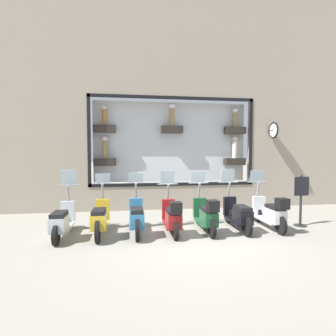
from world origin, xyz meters
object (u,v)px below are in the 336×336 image
shop_sign_post (301,199)px  scooter_silver_6 (62,221)px  scooter_white_0 (271,213)px  scooter_yellow_5 (100,219)px  scooter_black_1 (238,215)px  scooter_green_2 (206,215)px  scooter_red_3 (172,217)px  scooter_teal_4 (137,218)px

shop_sign_post → scooter_silver_6: bearing=91.0°
scooter_white_0 → shop_sign_post: bearing=-80.3°
shop_sign_post → scooter_white_0: bearing=99.7°
scooter_yellow_5 → scooter_black_1: bearing=-90.0°
scooter_black_1 → scooter_green_2: (-0.07, 0.94, 0.03)m
scooter_green_2 → shop_sign_post: (0.18, -2.92, 0.33)m
scooter_red_3 → scooter_silver_6: scooter_silver_6 is taller
scooter_white_0 → scooter_red_3: scooter_red_3 is taller
scooter_black_1 → scooter_green_2: bearing=94.0°
scooter_white_0 → scooter_teal_4: scooter_white_0 is taller
scooter_black_1 → scooter_teal_4: (0.00, 2.81, 0.01)m
scooter_yellow_5 → scooter_silver_6: size_ratio=1.01×
scooter_yellow_5 → shop_sign_post: size_ratio=1.20×
scooter_red_3 → scooter_yellow_5: bearing=87.8°
scooter_white_0 → scooter_black_1: bearing=86.1°
scooter_teal_4 → scooter_silver_6: bearing=90.1°
scooter_black_1 → scooter_red_3: scooter_black_1 is taller
scooter_teal_4 → scooter_yellow_5: size_ratio=1.00×
scooter_yellow_5 → shop_sign_post: bearing=-88.9°
scooter_black_1 → scooter_red_3: 1.88m
scooter_silver_6 → scooter_white_0: bearing=-90.6°
scooter_white_0 → scooter_black_1: 0.94m
scooter_silver_6 → scooter_yellow_5: bearing=-89.8°
scooter_yellow_5 → shop_sign_post: (0.11, -5.73, 0.36)m
scooter_white_0 → scooter_silver_6: bearing=89.4°
scooter_black_1 → scooter_red_3: (-0.07, 1.88, 0.02)m
scooter_white_0 → shop_sign_post: scooter_white_0 is taller
scooter_teal_4 → scooter_yellow_5: 0.94m
scooter_green_2 → shop_sign_post: 2.94m
scooter_teal_4 → scooter_yellow_5: (-0.00, 0.94, -0.00)m
scooter_red_3 → shop_sign_post: size_ratio=1.19×
scooter_white_0 → scooter_red_3: (-0.01, 2.81, -0.01)m
scooter_black_1 → scooter_teal_4: scooter_black_1 is taller
scooter_teal_4 → shop_sign_post: size_ratio=1.20×
scooter_yellow_5 → shop_sign_post: 5.75m
shop_sign_post → scooter_teal_4: bearing=91.3°
scooter_green_2 → scooter_teal_4: (0.07, 1.88, -0.02)m
scooter_green_2 → scooter_teal_4: scooter_green_2 is taller
scooter_white_0 → scooter_teal_4: (0.07, 3.75, -0.02)m
scooter_white_0 → shop_sign_post: (0.18, -1.04, 0.33)m
scooter_yellow_5 → scooter_silver_6: scooter_silver_6 is taller
scooter_yellow_5 → scooter_silver_6: (-0.00, 0.94, -0.02)m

